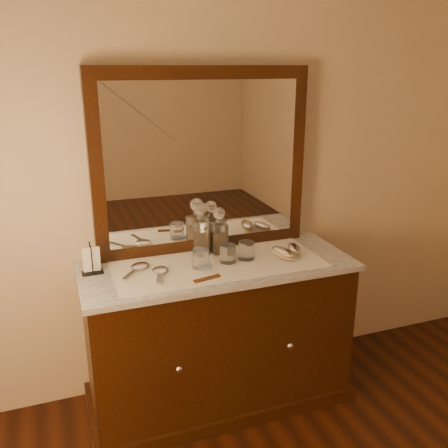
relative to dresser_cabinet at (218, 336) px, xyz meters
The scene contains 18 objects.
dresser_cabinet is the anchor object (origin of this frame).
dresser_plinth 0.37m from the dresser_cabinet, ahead, with size 1.46×0.59×0.08m, color black.
knob_left 0.42m from the dresser_cabinet, 136.47° to the right, with size 0.04×0.04×0.04m, color silver.
knob_right 0.42m from the dresser_cabinet, 43.53° to the right, with size 0.04×0.04×0.04m, color silver.
marble_top 0.42m from the dresser_cabinet, ahead, with size 1.44×0.59×0.03m, color white.
mirror_frame 0.97m from the dresser_cabinet, 90.00° to the left, with size 1.20×0.08×1.00m, color black.
mirror_glass 0.96m from the dresser_cabinet, 90.00° to the left, with size 1.06×0.01×0.86m, color white.
lace_runner 0.44m from the dresser_cabinet, 90.00° to the right, with size 1.10×0.45×0.00m, color white.
pin_dish 0.46m from the dresser_cabinet, 155.78° to the right, with size 0.08×0.08×0.01m, color white.
comb 0.50m from the dresser_cabinet, 122.79° to the right, with size 0.14×0.03×0.01m, color brown.
napkin_rack 0.82m from the dresser_cabinet, behind, with size 0.11×0.07×0.16m.
decanter_left 0.58m from the dresser_cabinet, 103.11° to the left, with size 0.11×0.11×0.29m.
decanter_right 0.56m from the dresser_cabinet, 67.35° to the left, with size 0.08×0.08×0.26m.
brush_near 0.59m from the dresser_cabinet, ahead, with size 0.11×0.18×0.05m.
brush_far 0.65m from the dresser_cabinet, ahead, with size 0.10×0.16×0.04m.
hand_mirror_outer 0.62m from the dresser_cabinet, behind, with size 0.18×0.22×0.02m.
hand_mirror_inner 0.55m from the dresser_cabinet, behind, with size 0.11×0.22×0.02m.
tumblers 0.49m from the dresser_cabinet, 22.78° to the right, with size 0.35×0.11×0.10m.
Camera 1 is at (-0.78, -0.30, 1.85)m, focal length 38.99 mm.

